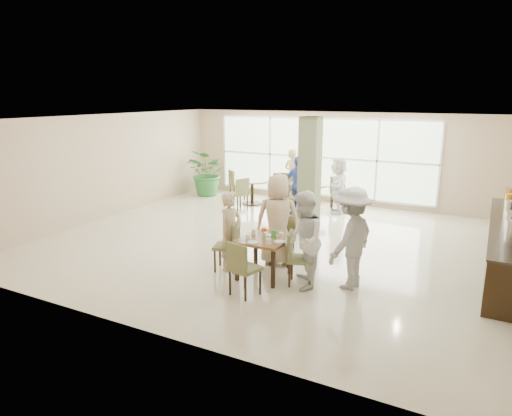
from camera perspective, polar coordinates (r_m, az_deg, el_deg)
The scene contains 20 objects.
ground at distance 10.51m, azimuth 2.08°, elevation -4.30°, with size 10.00×10.00×0.00m, color beige.
room_shell at distance 10.11m, azimuth 2.17°, elevation 4.91°, with size 10.00×10.00×10.00m.
window_bank at distance 14.42m, azimuth 8.07°, elevation 6.29°, with size 7.00×0.04×7.00m.
column at distance 11.09m, azimuth 6.71°, elevation 4.04°, with size 0.45×0.45×2.80m, color #5C6B4A.
main_table at distance 8.35m, azimuth 1.00°, elevation -4.53°, with size 0.86×0.86×0.75m.
round_table_left at distance 14.04m, azimuth -0.49°, elevation 2.74°, with size 1.04×1.04×0.75m.
round_table_right at distance 13.55m, azimuth 6.61°, elevation 2.33°, with size 1.14×1.14×0.75m.
chairs_main_table at distance 8.40m, azimuth 0.95°, elevation -5.63°, with size 2.10×2.14×0.95m.
chairs_table_left at distance 14.05m, azimuth -0.45°, elevation 2.40°, with size 2.19×1.80×0.95m.
chairs_table_right at distance 13.57m, azimuth 6.66°, elevation 1.89°, with size 2.10×1.77×0.95m.
tabletop_clutter at distance 8.27m, azimuth 1.16°, elevation -3.52°, with size 0.77×0.73×0.21m.
buffet_counter at distance 9.91m, azimuth 28.89°, elevation -3.89°, with size 0.64×4.70×1.95m.
potted_plant at distance 15.29m, azimuth -5.98°, elevation 4.40°, with size 1.39×1.39×1.54m, color #2B6C30.
teen_left at distance 8.74m, azimuth -3.20°, elevation -2.95°, with size 0.55×0.36×1.51m, color tan.
teen_far at distance 8.99m, azimuth 2.76°, elevation -1.44°, with size 0.89×0.48×1.82m, color tan.
teen_right at distance 7.91m, azimuth 5.91°, elevation -4.05°, with size 0.83×0.65×1.72m, color white.
teen_standing at distance 8.03m, azimuth 11.80°, elevation -3.70°, with size 1.16×0.67×1.79m, color #A6A7A9.
adult_a at distance 12.84m, azimuth 5.24°, elevation 2.83°, with size 0.97×0.55×1.65m, color #3B56B3.
adult_b at distance 13.14m, azimuth 10.23°, elevation 2.83°, with size 1.49×0.64×1.61m, color white.
adult_standing at distance 14.11m, azimuth 4.62°, elevation 3.99°, with size 0.63×0.41×1.72m, color tan.
Camera 1 is at (4.30, -9.01, 3.29)m, focal length 32.00 mm.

